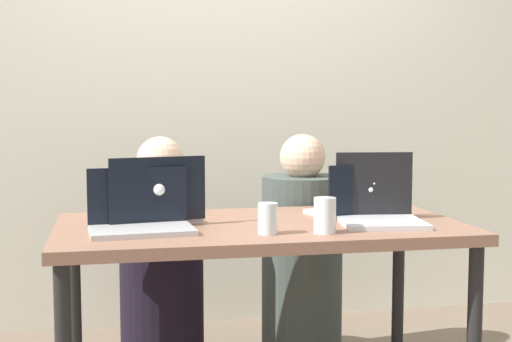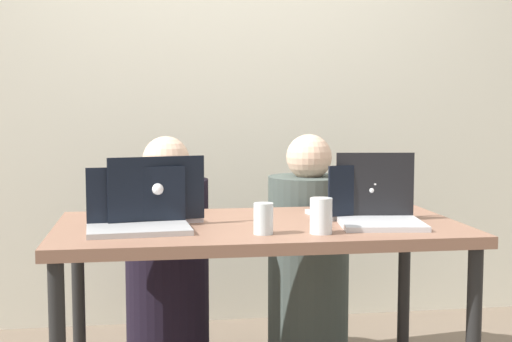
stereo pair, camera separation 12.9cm
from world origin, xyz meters
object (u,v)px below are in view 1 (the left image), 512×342
water_glass_center (268,221)px  person_on_right (302,262)px  water_glass_right (325,218)px  laptop_front_left (140,218)px  laptop_back_right (358,204)px  laptop_back_left (152,208)px  laptop_front_right (379,208)px  person_on_left (162,269)px

water_glass_center → person_on_right: bearing=67.3°
water_glass_center → water_glass_right: 0.19m
person_on_right → water_glass_center: person_on_right is taller
laptop_front_left → laptop_back_right: 0.84m
laptop_back_left → laptop_front_right: bearing=155.9°
person_on_right → laptop_front_right: person_on_right is taller
water_glass_center → water_glass_right: (0.19, -0.02, 0.01)m
laptop_front_right → laptop_front_left: bearing=-172.6°
laptop_front_left → laptop_back_right: laptop_front_left is taller
laptop_back_right → water_glass_right: (-0.23, -0.32, 0.01)m
laptop_back_right → water_glass_right: bearing=42.5°
person_on_right → laptop_back_left: bearing=51.4°
person_on_right → laptop_front_left: size_ratio=2.93×
person_on_right → water_glass_right: bearing=95.5°
person_on_right → laptop_front_left: person_on_right is taller
laptop_back_left → person_on_left: bearing=-109.8°
person_on_left → laptop_front_left: bearing=65.8°
person_on_left → person_on_right: person_on_right is taller
person_on_right → water_glass_right: size_ratio=8.81×
person_on_left → water_glass_center: size_ratio=10.08×
person_on_left → laptop_back_right: (0.71, -0.49, 0.33)m
laptop_back_right → water_glass_center: laptop_back_right is taller
laptop_back_right → water_glass_center: 0.52m
laptop_front_left → water_glass_center: bearing=-22.3°
laptop_front_right → laptop_front_left: 0.84m
person_on_left → water_glass_center: person_on_left is taller
person_on_right → laptop_back_right: (0.09, -0.49, 0.33)m
water_glass_right → laptop_back_left: bearing=150.2°
person_on_left → laptop_back_left: 0.61m
laptop_front_right → laptop_back_right: laptop_front_right is taller
laptop_front_right → laptop_front_left: (-0.84, -0.00, -0.01)m
person_on_left → person_on_right: (0.63, 0.00, 0.00)m
person_on_right → laptop_back_right: person_on_right is taller
laptop_front_right → water_glass_center: bearing=-155.9°
person_on_right → laptop_back_left: 0.92m
person_on_left → laptop_front_left: 0.75m
person_on_right → laptop_back_left: person_on_right is taller
laptop_front_left → water_glass_right: laptop_front_left is taller
person_on_right → laptop_front_right: (0.10, -0.66, 0.34)m
laptop_back_left → laptop_back_right: 0.78m
person_on_left → laptop_back_left: (-0.06, -0.50, 0.34)m
laptop_back_right → laptop_front_right: bearing=83.8°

